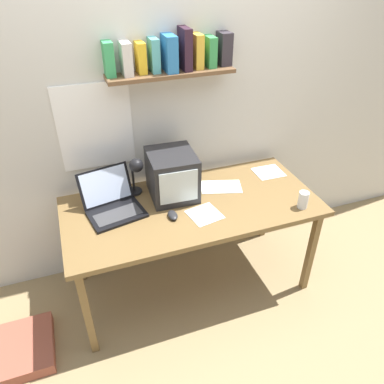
# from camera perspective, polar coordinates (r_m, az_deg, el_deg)

# --- Properties ---
(ground_plane) EXTENTS (12.00, 12.00, 0.00)m
(ground_plane) POSITION_cam_1_polar(r_m,az_deg,el_deg) (3.01, 0.00, -13.55)
(ground_plane) COLOR #967E57
(back_wall) EXTENTS (5.60, 0.24, 2.60)m
(back_wall) POSITION_cam_1_polar(r_m,az_deg,el_deg) (2.66, -3.64, 13.71)
(back_wall) COLOR silver
(back_wall) RESTS_ON ground_plane
(corner_desk) EXTENTS (1.71, 0.79, 0.75)m
(corner_desk) POSITION_cam_1_polar(r_m,az_deg,el_deg) (2.55, 0.00, -2.96)
(corner_desk) COLOR brown
(corner_desk) RESTS_ON ground_plane
(crt_monitor) EXTENTS (0.32, 0.36, 0.31)m
(crt_monitor) POSITION_cam_1_polar(r_m,az_deg,el_deg) (2.53, -3.05, 2.62)
(crt_monitor) COLOR #232326
(crt_monitor) RESTS_ON corner_desk
(laptop) EXTENTS (0.40, 0.40, 0.25)m
(laptop) POSITION_cam_1_polar(r_m,az_deg,el_deg) (2.48, -12.11, -1.45)
(laptop) COLOR black
(laptop) RESTS_ON corner_desk
(desk_lamp) EXTENTS (0.12, 0.15, 0.29)m
(desk_lamp) POSITION_cam_1_polar(r_m,az_deg,el_deg) (2.53, -8.57, 3.26)
(desk_lamp) COLOR black
(desk_lamp) RESTS_ON corner_desk
(juice_glass) EXTENTS (0.07, 0.07, 0.12)m
(juice_glass) POSITION_cam_1_polar(r_m,az_deg,el_deg) (2.56, 16.56, -1.25)
(juice_glass) COLOR white
(juice_glass) RESTS_ON corner_desk
(computer_mouse) EXTENTS (0.06, 0.11, 0.03)m
(computer_mouse) POSITION_cam_1_polar(r_m,az_deg,el_deg) (2.39, -2.97, -3.54)
(computer_mouse) COLOR #232326
(computer_mouse) RESTS_ON corner_desk
(printed_handout) EXTENTS (0.23, 0.23, 0.00)m
(printed_handout) POSITION_cam_1_polar(r_m,az_deg,el_deg) (2.42, 1.93, -3.44)
(printed_handout) COLOR white
(printed_handout) RESTS_ON corner_desk
(open_notebook) EXTENTS (0.21, 0.19, 0.00)m
(open_notebook) POSITION_cam_1_polar(r_m,az_deg,el_deg) (2.92, 11.58, 2.98)
(open_notebook) COLOR white
(open_notebook) RESTS_ON corner_desk
(loose_paper_near_monitor) EXTENTS (0.33, 0.25, 0.00)m
(loose_paper_near_monitor) POSITION_cam_1_polar(r_m,az_deg,el_deg) (2.70, 4.44, 0.80)
(loose_paper_near_monitor) COLOR white
(loose_paper_near_monitor) RESTS_ON corner_desk
(floor_cushion) EXTENTS (0.43, 0.43, 0.08)m
(floor_cushion) POSITION_cam_1_polar(r_m,az_deg,el_deg) (2.83, -24.89, -21.04)
(floor_cushion) COLOR #9B503D
(floor_cushion) RESTS_ON ground_plane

